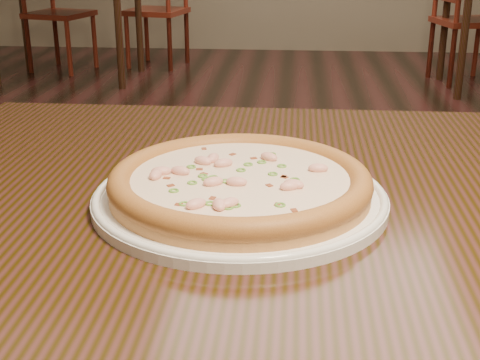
# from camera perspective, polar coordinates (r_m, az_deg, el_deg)

# --- Properties ---
(ground) EXTENTS (9.00, 9.00, 0.00)m
(ground) POSITION_cam_1_polar(r_m,az_deg,el_deg) (1.98, 9.41, -11.85)
(ground) COLOR black
(hero_table) EXTENTS (1.20, 0.80, 0.75)m
(hero_table) POSITION_cam_1_polar(r_m,az_deg,el_deg) (0.88, 8.16, -6.95)
(hero_table) COLOR black
(hero_table) RESTS_ON ground
(plate) EXTENTS (0.35, 0.35, 0.02)m
(plate) POSITION_cam_1_polar(r_m,az_deg,el_deg) (0.79, -0.00, -1.45)
(plate) COLOR white
(plate) RESTS_ON hero_table
(pizza) EXTENTS (0.31, 0.31, 0.03)m
(pizza) POSITION_cam_1_polar(r_m,az_deg,el_deg) (0.78, -0.02, -0.20)
(pizza) COLOR #C18F46
(pizza) RESTS_ON plate
(chair_a) EXTENTS (0.52, 0.52, 0.95)m
(chair_a) POSITION_cam_1_polar(r_m,az_deg,el_deg) (5.49, -15.65, 13.58)
(chair_a) COLOR #632110
(chair_a) RESTS_ON ground
(chair_b) EXTENTS (0.50, 0.50, 0.95)m
(chair_b) POSITION_cam_1_polar(r_m,az_deg,el_deg) (5.47, -6.60, 14.17)
(chair_b) COLOR #632110
(chair_b) RESTS_ON ground
(chair_c) EXTENTS (0.51, 0.51, 0.95)m
(chair_c) POSITION_cam_1_polar(r_m,az_deg,el_deg) (5.09, 18.35, 12.79)
(chair_c) COLOR #632110
(chair_c) RESTS_ON ground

